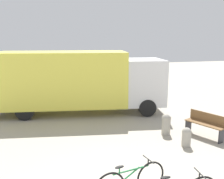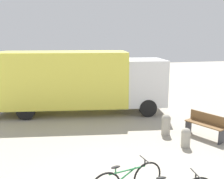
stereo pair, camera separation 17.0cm
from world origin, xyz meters
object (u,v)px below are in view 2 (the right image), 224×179
delivery_truck (81,80)px  bollard_near_bench (186,137)px  park_bench (206,124)px  bollard_far_bench (166,124)px

delivery_truck → bollard_near_bench: size_ratio=12.34×
delivery_truck → park_bench: (3.98, -4.30, -1.12)m
delivery_truck → bollard_far_bench: delivery_truck is taller
park_bench → bollard_near_bench: 1.25m
delivery_truck → bollard_near_bench: (2.87, -4.87, -1.26)m
delivery_truck → park_bench: 5.97m
delivery_truck → bollard_far_bench: size_ratio=10.23×
bollard_far_bench → bollard_near_bench: bearing=-82.2°
bollard_near_bench → bollard_far_bench: size_ratio=0.83×
bollard_near_bench → bollard_far_bench: 1.17m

